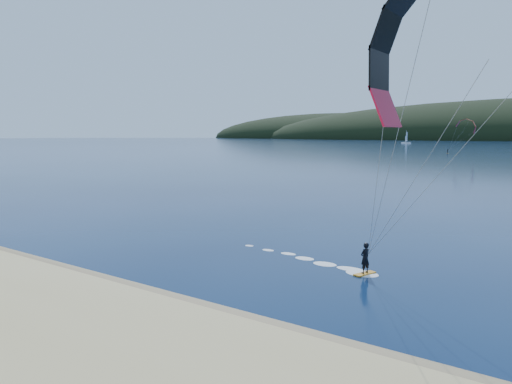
% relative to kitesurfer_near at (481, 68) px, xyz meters
% --- Properties ---
extents(ground, '(1800.00, 1800.00, 0.00)m').
position_rel_kitesurfer_near_xyz_m(ground, '(-14.32, -8.93, -10.62)').
color(ground, '#071938').
rests_on(ground, ground).
extents(wet_sand, '(220.00, 2.50, 0.10)m').
position_rel_kitesurfer_near_xyz_m(wet_sand, '(-14.32, -4.43, -10.57)').
color(wet_sand, '#856C4D').
rests_on(wet_sand, ground).
extents(kitesurfer_near, '(22.67, 9.01, 15.40)m').
position_rel_kitesurfer_near_xyz_m(kitesurfer_near, '(0.00, 0.00, 0.00)').
color(kitesurfer_near, orange).
rests_on(kitesurfer_near, ground).
extents(kitesurfer_far, '(11.98, 5.01, 13.58)m').
position_rel_kitesurfer_near_xyz_m(kitesurfer_far, '(-42.07, 189.57, -0.46)').
color(kitesurfer_far, orange).
rests_on(kitesurfer_far, ground).
extents(sailboat, '(7.84, 5.10, 11.26)m').
position_rel_kitesurfer_near_xyz_m(sailboat, '(-131.48, 385.41, -9.79)').
color(sailboat, white).
rests_on(sailboat, ground).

